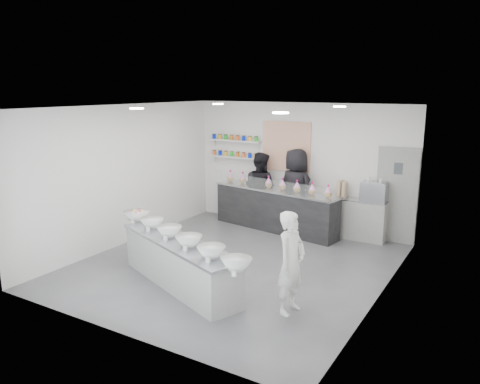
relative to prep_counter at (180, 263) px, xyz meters
The scene contains 26 objects.
floor 1.39m from the prep_counter, 75.99° to the left, with size 6.00×6.00×0.00m, color #515156.
ceiling 2.92m from the prep_counter, 75.99° to the left, with size 6.00×6.00×0.00m, color white.
back_wall 4.44m from the prep_counter, 85.72° to the left, with size 5.50×5.50×0.00m, color white.
left_wall 2.96m from the prep_counter, 152.10° to the left, with size 6.00×6.00×0.00m, color white.
right_wall 3.51m from the prep_counter, 22.73° to the left, with size 6.00×6.00×0.00m, color white.
back_door 5.04m from the prep_counter, 58.38° to the left, with size 0.88×0.04×2.10m, color gray.
pattern_panel 4.53m from the prep_counter, 90.39° to the left, with size 1.25×0.03×1.20m, color orange.
jar_shelf_lower 4.58m from the prep_counter, 108.85° to the left, with size 1.45×0.22×0.04m, color silver.
jar_shelf_upper 4.71m from the prep_counter, 108.85° to the left, with size 1.45×0.22×0.04m, color silver.
preserve_jars 4.65m from the prep_counter, 108.93° to the left, with size 1.45×0.10×0.56m, color orange, non-canonical shape.
downlight_0 2.81m from the prep_counter, 165.14° to the left, with size 0.24×0.24×0.02m, color white.
downlight_1 3.11m from the prep_counter, ahead, with size 0.24×0.24×0.02m, color white.
downlight_2 4.02m from the prep_counter, 110.50° to the left, with size 0.24×0.24×0.02m, color white.
downlight_3 4.24m from the prep_counter, 59.20° to the left, with size 0.24×0.24×0.02m, color white.
prep_counter is the anchor object (origin of this frame).
back_bar 3.72m from the prep_counter, 90.57° to the left, with size 3.25×0.59×1.01m, color black.
sneeze_guard 3.52m from the prep_counter, 91.38° to the left, with size 3.20×0.01×0.27m, color white.
espresso_ledge 4.48m from the prep_counter, 65.29° to the left, with size 1.23×0.39×0.91m, color #9C9C97.
espresso_machine 4.67m from the prep_counter, 61.75° to the left, with size 0.55×0.38×0.42m, color #93969E.
cup_stacks 4.38m from the prep_counter, 70.22° to the left, with size 0.27×0.24×0.37m, color #D4B38B, non-canonical shape.
prep_bowls 0.49m from the prep_counter, behind, with size 3.69×0.54×0.18m, color white, non-canonical shape.
label_cards 0.70m from the prep_counter, 68.21° to the right, with size 3.31×0.04×0.07m, color white, non-canonical shape.
cookie_bags 3.80m from the prep_counter, 90.57° to the left, with size 2.97×0.17×0.29m, color #F384D9, non-canonical shape.
woman_prep 2.08m from the prep_counter, ahead, with size 0.57×0.38×1.58m, color white.
staff_left 4.05m from the prep_counter, 98.31° to the left, with size 0.88×0.69×1.81m, color black.
staff_right 4.03m from the prep_counter, 84.68° to the left, with size 0.96×0.62×1.96m, color black.
Camera 1 is at (4.41, -7.23, 3.34)m, focal length 35.00 mm.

